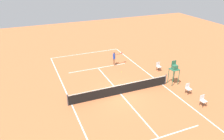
# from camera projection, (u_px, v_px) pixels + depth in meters

# --- Properties ---
(ground_plane) EXTENTS (60.00, 60.00, 0.00)m
(ground_plane) POSITION_uv_depth(u_px,v_px,m) (121.00, 94.00, 20.18)
(ground_plane) COLOR #C66B3D
(court_lines) EXTENTS (9.15, 22.63, 0.01)m
(court_lines) POSITION_uv_depth(u_px,v_px,m) (121.00, 94.00, 20.18)
(court_lines) COLOR white
(court_lines) RESTS_ON ground
(tennis_net) EXTENTS (9.75, 0.10, 1.07)m
(tennis_net) POSITION_uv_depth(u_px,v_px,m) (121.00, 89.00, 19.97)
(tennis_net) COLOR #4C4C51
(tennis_net) RESTS_ON ground
(player_serving) EXTENTS (1.32, 0.45, 1.73)m
(player_serving) POSITION_uv_depth(u_px,v_px,m) (114.00, 57.00, 25.67)
(player_serving) COLOR #9E704C
(player_serving) RESTS_ON ground
(tennis_ball) EXTENTS (0.07, 0.07, 0.07)m
(tennis_ball) POSITION_uv_depth(u_px,v_px,m) (122.00, 72.00, 24.33)
(tennis_ball) COLOR #CCE033
(tennis_ball) RESTS_ON ground
(umpire_chair) EXTENTS (0.80, 0.80, 2.41)m
(umpire_chair) POSITION_uv_depth(u_px,v_px,m) (174.00, 69.00, 21.29)
(umpire_chair) COLOR #2D6B4C
(umpire_chair) RESTS_ON ground
(courtside_chair_near) EXTENTS (0.44, 0.46, 0.95)m
(courtside_chair_near) POSITION_uv_depth(u_px,v_px,m) (203.00, 100.00, 18.29)
(courtside_chair_near) COLOR #262626
(courtside_chair_near) RESTS_ON ground
(courtside_chair_mid) EXTENTS (0.44, 0.46, 0.95)m
(courtside_chair_mid) POSITION_uv_depth(u_px,v_px,m) (159.00, 66.00, 24.54)
(courtside_chair_mid) COLOR #262626
(courtside_chair_mid) RESTS_ON ground
(courtside_chair_far) EXTENTS (0.44, 0.46, 0.95)m
(courtside_chair_far) POSITION_uv_depth(u_px,v_px,m) (188.00, 88.00, 20.08)
(courtside_chair_far) COLOR #262626
(courtside_chair_far) RESTS_ON ground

